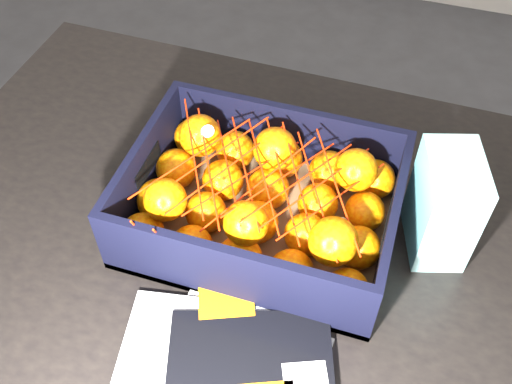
% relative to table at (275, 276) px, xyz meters
% --- Properties ---
extents(ground, '(3.50, 3.50, 0.00)m').
position_rel_table_xyz_m(ground, '(-0.19, 0.25, -0.65)').
color(ground, '#363638').
rests_on(ground, ground).
extents(table, '(1.21, 0.82, 0.75)m').
position_rel_table_xyz_m(table, '(0.00, 0.00, 0.00)').
color(table, black).
rests_on(table, ground).
extents(produce_crate, '(0.39, 0.29, 0.12)m').
position_rel_table_xyz_m(produce_crate, '(-0.03, 0.02, 0.14)').
color(produce_crate, brown).
rests_on(produce_crate, table).
extents(clementine_heap, '(0.37, 0.27, 0.12)m').
position_rel_table_xyz_m(clementine_heap, '(-0.03, 0.02, 0.16)').
color(clementine_heap, orange).
rests_on(clementine_heap, produce_crate).
extents(mesh_net, '(0.32, 0.26, 0.09)m').
position_rel_table_xyz_m(mesh_net, '(-0.04, 0.02, 0.21)').
color(mesh_net, red).
rests_on(mesh_net, clementine_heap).
extents(retail_carton, '(0.10, 0.13, 0.17)m').
position_rel_table_xyz_m(retail_carton, '(0.22, 0.07, 0.18)').
color(retail_carton, white).
rests_on(retail_carton, table).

